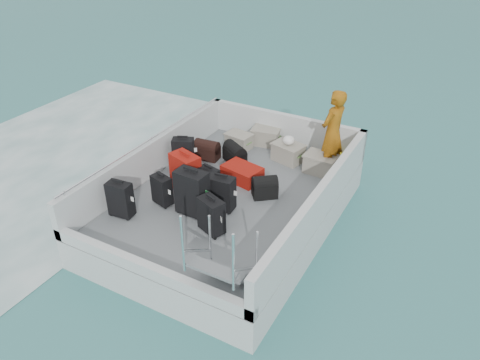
{
  "coord_description": "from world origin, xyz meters",
  "views": [
    {
      "loc": [
        3.68,
        -6.27,
        5.35
      ],
      "look_at": [
        0.22,
        0.01,
        1.0
      ],
      "focal_mm": 35.0,
      "sensor_mm": 36.0,
      "label": 1
    }
  ],
  "objects_px": {
    "suitcase_0": "(120,200)",
    "suitcase_3": "(192,193)",
    "suitcase_2": "(183,153)",
    "crate_0": "(239,141)",
    "suitcase_1": "(162,190)",
    "suitcase_7": "(221,194)",
    "crate_3": "(320,164)",
    "suitcase_8": "(242,173)",
    "suitcase_5": "(186,174)",
    "crate_2": "(288,153)",
    "suitcase_4": "(208,183)",
    "suitcase_6": "(211,216)",
    "passenger": "(333,132)",
    "crate_1": "(266,137)"
  },
  "relations": [
    {
      "from": "suitcase_2",
      "to": "suitcase_3",
      "type": "distance_m",
      "value": 1.71
    },
    {
      "from": "suitcase_2",
      "to": "suitcase_3",
      "type": "height_order",
      "value": "suitcase_3"
    },
    {
      "from": "suitcase_8",
      "to": "crate_3",
      "type": "bearing_deg",
      "value": -39.29
    },
    {
      "from": "suitcase_1",
      "to": "suitcase_2",
      "type": "bearing_deg",
      "value": 125.23
    },
    {
      "from": "suitcase_2",
      "to": "suitcase_4",
      "type": "height_order",
      "value": "suitcase_2"
    },
    {
      "from": "suitcase_2",
      "to": "suitcase_8",
      "type": "relative_size",
      "value": 0.83
    },
    {
      "from": "crate_2",
      "to": "passenger",
      "type": "height_order",
      "value": "passenger"
    },
    {
      "from": "suitcase_7",
      "to": "passenger",
      "type": "distance_m",
      "value": 2.55
    },
    {
      "from": "suitcase_3",
      "to": "suitcase_7",
      "type": "height_order",
      "value": "suitcase_3"
    },
    {
      "from": "suitcase_3",
      "to": "crate_0",
      "type": "xyz_separation_m",
      "value": [
        -0.5,
        2.56,
        -0.26
      ]
    },
    {
      "from": "suitcase_2",
      "to": "crate_0",
      "type": "height_order",
      "value": "suitcase_2"
    },
    {
      "from": "suitcase_1",
      "to": "suitcase_2",
      "type": "distance_m",
      "value": 1.4
    },
    {
      "from": "suitcase_4",
      "to": "suitcase_7",
      "type": "xyz_separation_m",
      "value": [
        0.41,
        -0.23,
        0.03
      ]
    },
    {
      "from": "suitcase_5",
      "to": "suitcase_6",
      "type": "distance_m",
      "value": 1.34
    },
    {
      "from": "suitcase_0",
      "to": "suitcase_7",
      "type": "xyz_separation_m",
      "value": [
        1.4,
        1.0,
        -0.0
      ]
    },
    {
      "from": "suitcase_7",
      "to": "suitcase_1",
      "type": "bearing_deg",
      "value": -164.26
    },
    {
      "from": "suitcase_4",
      "to": "suitcase_6",
      "type": "relative_size",
      "value": 0.95
    },
    {
      "from": "suitcase_1",
      "to": "crate_0",
      "type": "height_order",
      "value": "suitcase_1"
    },
    {
      "from": "suitcase_4",
      "to": "suitcase_7",
      "type": "relative_size",
      "value": 0.91
    },
    {
      "from": "suitcase_2",
      "to": "suitcase_7",
      "type": "height_order",
      "value": "suitcase_7"
    },
    {
      "from": "suitcase_1",
      "to": "crate_2",
      "type": "bearing_deg",
      "value": 79.0
    },
    {
      "from": "suitcase_3",
      "to": "suitcase_4",
      "type": "relative_size",
      "value": 1.41
    },
    {
      "from": "suitcase_8",
      "to": "suitcase_3",
      "type": "bearing_deg",
      "value": -176.87
    },
    {
      "from": "suitcase_1",
      "to": "crate_1",
      "type": "bearing_deg",
      "value": 95.52
    },
    {
      "from": "suitcase_5",
      "to": "crate_2",
      "type": "xyz_separation_m",
      "value": [
        1.18,
        2.0,
        -0.2
      ]
    },
    {
      "from": "suitcase_2",
      "to": "suitcase_5",
      "type": "height_order",
      "value": "suitcase_5"
    },
    {
      "from": "suitcase_6",
      "to": "suitcase_4",
      "type": "bearing_deg",
      "value": 146.4
    },
    {
      "from": "suitcase_7",
      "to": "crate_3",
      "type": "relative_size",
      "value": 1.08
    },
    {
      "from": "crate_2",
      "to": "crate_3",
      "type": "height_order",
      "value": "crate_3"
    },
    {
      "from": "crate_0",
      "to": "passenger",
      "type": "bearing_deg",
      "value": -0.16
    },
    {
      "from": "suitcase_7",
      "to": "passenger",
      "type": "height_order",
      "value": "passenger"
    },
    {
      "from": "suitcase_8",
      "to": "crate_0",
      "type": "xyz_separation_m",
      "value": [
        -0.71,
        1.15,
        0.01
      ]
    },
    {
      "from": "crate_0",
      "to": "crate_2",
      "type": "height_order",
      "value": "crate_2"
    },
    {
      "from": "crate_1",
      "to": "crate_0",
      "type": "bearing_deg",
      "value": -133.45
    },
    {
      "from": "suitcase_3",
      "to": "crate_3",
      "type": "height_order",
      "value": "suitcase_3"
    },
    {
      "from": "passenger",
      "to": "suitcase_3",
      "type": "bearing_deg",
      "value": -15.0
    },
    {
      "from": "suitcase_2",
      "to": "crate_0",
      "type": "bearing_deg",
      "value": 39.73
    },
    {
      "from": "suitcase_4",
      "to": "suitcase_1",
      "type": "bearing_deg",
      "value": -120.96
    },
    {
      "from": "suitcase_0",
      "to": "suitcase_3",
      "type": "xyz_separation_m",
      "value": [
        1.03,
        0.65,
        0.09
      ]
    },
    {
      "from": "suitcase_2",
      "to": "suitcase_1",
      "type": "bearing_deg",
      "value": -95.73
    },
    {
      "from": "suitcase_1",
      "to": "suitcase_5",
      "type": "xyz_separation_m",
      "value": [
        0.13,
        0.55,
        0.1
      ]
    },
    {
      "from": "suitcase_4",
      "to": "passenger",
      "type": "relative_size",
      "value": 0.34
    },
    {
      "from": "suitcase_8",
      "to": "crate_2",
      "type": "height_order",
      "value": "crate_2"
    },
    {
      "from": "suitcase_1",
      "to": "suitcase_3",
      "type": "distance_m",
      "value": 0.65
    },
    {
      "from": "crate_1",
      "to": "crate_2",
      "type": "distance_m",
      "value": 0.88
    },
    {
      "from": "suitcase_6",
      "to": "passenger",
      "type": "relative_size",
      "value": 0.36
    },
    {
      "from": "passenger",
      "to": "suitcase_1",
      "type": "bearing_deg",
      "value": -24.13
    },
    {
      "from": "suitcase_7",
      "to": "crate_3",
      "type": "xyz_separation_m",
      "value": [
        1.06,
        2.05,
        -0.14
      ]
    },
    {
      "from": "suitcase_5",
      "to": "crate_3",
      "type": "height_order",
      "value": "suitcase_5"
    },
    {
      "from": "suitcase_1",
      "to": "suitcase_0",
      "type": "bearing_deg",
      "value": -105.75
    }
  ]
}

